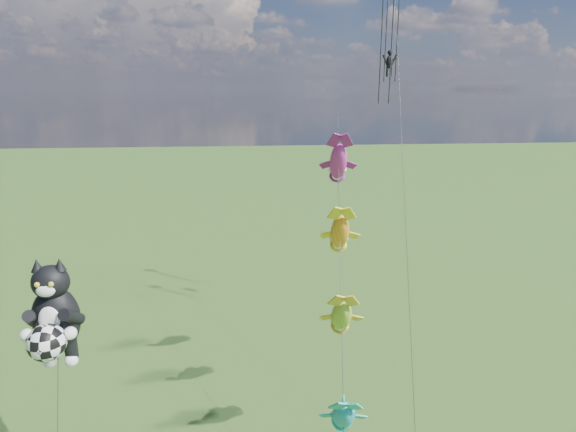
{
  "coord_description": "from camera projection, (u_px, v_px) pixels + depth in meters",
  "views": [
    {
      "loc": [
        9.49,
        -15.17,
        18.6
      ],
      "look_at": [
        12.25,
        12.89,
        11.17
      ],
      "focal_mm": 30.0,
      "sensor_mm": 36.0,
      "label": 1
    }
  ],
  "objects": [
    {
      "name": "cat_kite_rig",
      "position": [
        53.0,
        317.0,
        20.84
      ],
      "size": [
        2.33,
        4.0,
        11.65
      ],
      "rotation": [
        0.0,
        0.0,
        0.01
      ],
      "color": "#4E4028",
      "rests_on": "ground"
    },
    {
      "name": "fish_windsock_rig",
      "position": [
        341.0,
        273.0,
        23.78
      ],
      "size": [
        2.79,
        15.81,
        17.48
      ],
      "rotation": [
        0.0,
        0.0,
        0.18
      ],
      "color": "#4E4028",
      "rests_on": "ground"
    },
    {
      "name": "parafoil_rig",
      "position": [
        391.0,
        49.0,
        31.97
      ],
      "size": [
        3.56,
        17.43,
        28.05
      ],
      "rotation": [
        0.0,
        0.0,
        -0.07
      ],
      "color": "#4E4028",
      "rests_on": "ground"
    }
  ]
}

